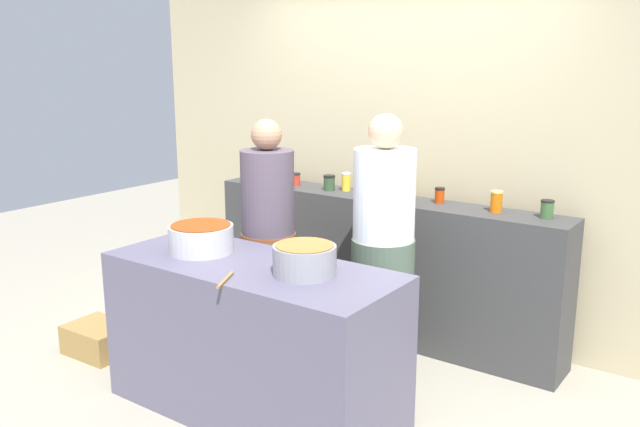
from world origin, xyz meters
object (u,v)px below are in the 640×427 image
at_px(preserve_jar_3, 329,183).
at_px(preserve_jar_9, 440,195).
at_px(preserve_jar_0, 262,171).
at_px(preserve_jar_4, 346,182).
at_px(cooking_pot_left, 201,238).
at_px(wooden_spoon, 225,280).
at_px(preserve_jar_10, 496,202).
at_px(bread_crate, 99,339).
at_px(preserve_jar_6, 385,186).
at_px(preserve_jar_1, 265,174).
at_px(cooking_pot_center, 305,260).
at_px(cook_in_cap, 383,263).
at_px(cook_with_tongs, 269,255).
at_px(preserve_jar_2, 296,179).
at_px(preserve_jar_11, 547,209).
at_px(preserve_jar_7, 399,188).
at_px(preserve_jar_8, 409,194).
at_px(preserve_jar_5, 368,187).

distance_m(preserve_jar_3, preserve_jar_9, 0.87).
distance_m(preserve_jar_0, preserve_jar_4, 0.81).
relative_size(cooking_pot_left, wooden_spoon, 1.60).
distance_m(preserve_jar_9, preserve_jar_10, 0.42).
height_order(preserve_jar_0, bread_crate, preserve_jar_0).
bearing_deg(preserve_jar_6, preserve_jar_1, -172.27).
relative_size(preserve_jar_0, preserve_jar_6, 1.06).
bearing_deg(preserve_jar_9, wooden_spoon, -100.93).
bearing_deg(cooking_pot_center, preserve_jar_6, 103.93).
bearing_deg(cook_in_cap, cook_with_tongs, -162.78).
distance_m(preserve_jar_2, cooking_pot_left, 1.43).
xyz_separation_m(preserve_jar_10, cook_with_tongs, (-1.20, -0.84, -0.36)).
distance_m(preserve_jar_1, preserve_jar_2, 0.27).
relative_size(preserve_jar_11, cooking_pot_center, 0.34).
distance_m(preserve_jar_0, bread_crate, 1.80).
relative_size(preserve_jar_7, preserve_jar_8, 1.11).
xyz_separation_m(preserve_jar_1, cook_with_tongs, (0.66, -0.75, -0.36)).
bearing_deg(preserve_jar_9, cook_with_tongs, -132.03).
height_order(preserve_jar_7, cook_in_cap, cook_in_cap).
xyz_separation_m(preserve_jar_7, preserve_jar_8, (0.14, -0.12, -0.01)).
distance_m(preserve_jar_6, cook_in_cap, 0.83).
relative_size(preserve_jar_3, cooking_pot_left, 0.30).
bearing_deg(preserve_jar_11, cook_in_cap, -141.35).
xyz_separation_m(preserve_jar_1, preserve_jar_6, (1.01, 0.14, -0.01)).
xyz_separation_m(cook_in_cap, bread_crate, (-1.75, -0.84, -0.65)).
relative_size(preserve_jar_9, wooden_spoon, 0.46).
distance_m(preserve_jar_8, cook_in_cap, 0.63).
bearing_deg(wooden_spoon, cooking_pot_center, 50.59).
height_order(preserve_jar_4, bread_crate, preserve_jar_4).
bearing_deg(preserve_jar_6, cooking_pot_center, -76.07).
relative_size(preserve_jar_3, preserve_jar_11, 0.99).
relative_size(preserve_jar_5, preserve_jar_9, 1.12).
distance_m(preserve_jar_6, preserve_jar_10, 0.85).
relative_size(preserve_jar_9, preserve_jar_11, 0.94).
distance_m(preserve_jar_11, bread_crate, 3.10).
bearing_deg(wooden_spoon, cook_in_cap, 75.82).
distance_m(preserve_jar_3, preserve_jar_10, 1.28).
bearing_deg(preserve_jar_8, preserve_jar_7, 140.01).
bearing_deg(preserve_jar_7, cooking_pot_left, -109.26).
xyz_separation_m(cooking_pot_left, cook_in_cap, (0.76, 0.80, -0.22)).
height_order(preserve_jar_1, preserve_jar_10, preserve_jar_1).
bearing_deg(wooden_spoon, preserve_jar_3, 107.31).
relative_size(preserve_jar_11, cooking_pot_left, 0.31).
relative_size(preserve_jar_6, cooking_pot_center, 0.39).
distance_m(preserve_jar_3, preserve_jar_11, 1.60).
xyz_separation_m(preserve_jar_0, preserve_jar_6, (1.13, 0.03, -0.00)).
bearing_deg(preserve_jar_11, preserve_jar_8, -172.94).
distance_m(preserve_jar_4, cook_in_cap, 1.00).
distance_m(preserve_jar_7, preserve_jar_11, 1.04).
xyz_separation_m(preserve_jar_0, cook_in_cap, (1.51, -0.64, -0.34)).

